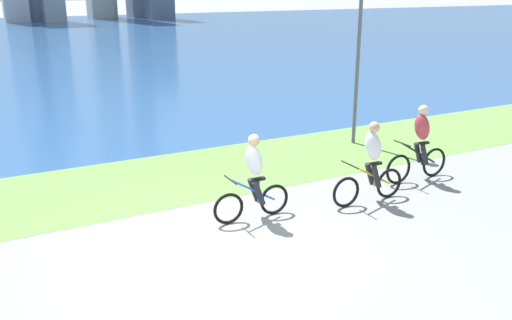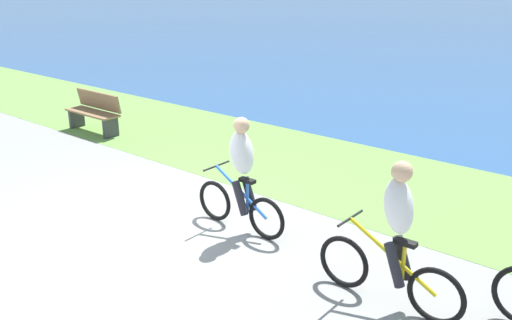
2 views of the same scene
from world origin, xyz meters
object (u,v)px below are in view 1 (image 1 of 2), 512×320
Objects in this scene: cyclist_trailing at (371,163)px; cyclist_lead at (253,177)px; lamppost_tall at (359,39)px; cyclist_distant_rear at (420,144)px.

cyclist_lead is at bearing 171.61° from cyclist_trailing.
cyclist_trailing reaches higher than cyclist_lead.
cyclist_distant_rear is at bearing -100.80° from lamppost_tall.
lamppost_tall is (2.38, 3.62, 2.00)m from cyclist_trailing.
cyclist_lead is at bearing -177.70° from cyclist_distant_rear.
cyclist_trailing is at bearing -8.39° from cyclist_lead.
cyclist_distant_rear is (4.24, 0.17, 0.02)m from cyclist_lead.
lamppost_tall reaches higher than cyclist_distant_rear.
cyclist_lead is 0.37× the size of lamppost_tall.
lamppost_tall is at bearing 56.61° from cyclist_trailing.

